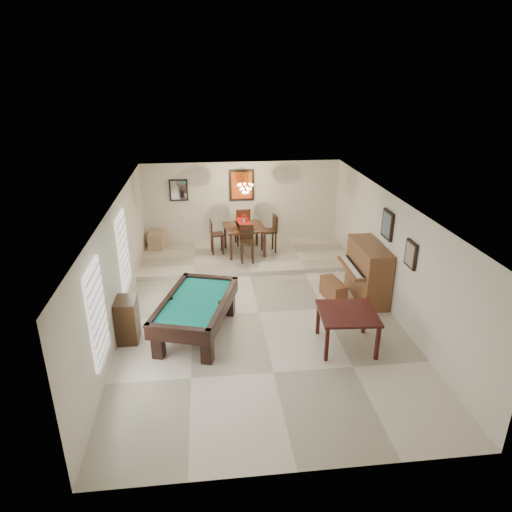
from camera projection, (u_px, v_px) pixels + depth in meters
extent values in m
cube|color=beige|center=(259.00, 313.00, 10.42)|extent=(6.00, 9.00, 0.02)
cube|color=silver|center=(242.00, 204.00, 14.07)|extent=(6.00, 0.04, 2.60)
cube|color=silver|center=(301.00, 396.00, 5.79)|extent=(6.00, 0.04, 2.60)
cube|color=silver|center=(118.00, 266.00, 9.62)|extent=(0.04, 9.00, 2.60)
cube|color=silver|center=(391.00, 254.00, 10.24)|extent=(0.04, 9.00, 2.60)
cube|color=white|center=(259.00, 202.00, 9.44)|extent=(6.00, 9.00, 0.04)
cube|color=beige|center=(246.00, 256.00, 13.39)|extent=(6.00, 2.50, 0.12)
cube|color=white|center=(97.00, 313.00, 7.56)|extent=(0.06, 1.00, 1.70)
cube|color=white|center=(123.00, 251.00, 10.13)|extent=(0.06, 1.00, 1.70)
cube|color=brown|center=(333.00, 290.00, 10.96)|extent=(0.49, 0.89, 0.47)
cube|color=black|center=(128.00, 320.00, 9.23)|extent=(0.40, 0.61, 0.91)
cube|color=tan|center=(157.00, 240.00, 13.79)|extent=(0.54, 0.62, 0.49)
cube|color=#D84C14|center=(242.00, 185.00, 13.80)|extent=(0.75, 0.06, 0.95)
cube|color=white|center=(179.00, 190.00, 13.64)|extent=(0.55, 0.06, 0.65)
cube|color=slate|center=(388.00, 225.00, 10.28)|extent=(0.06, 0.55, 0.65)
cube|color=gray|center=(411.00, 254.00, 9.16)|extent=(0.06, 0.45, 0.55)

